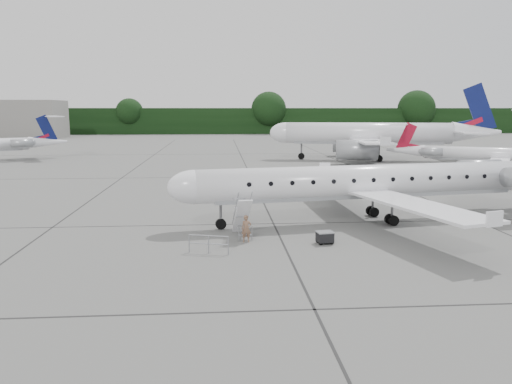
{
  "coord_description": "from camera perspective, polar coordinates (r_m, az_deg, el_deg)",
  "views": [
    {
      "loc": [
        -8.05,
        -27.92,
        7.76
      ],
      "look_at": [
        -5.64,
        4.66,
        2.3
      ],
      "focal_mm": 35.0,
      "sensor_mm": 36.0,
      "label": 1
    }
  ],
  "objects": [
    {
      "name": "passenger",
      "position": [
        29.36,
        -1.11,
        -4.22
      ],
      "size": [
        0.61,
        0.42,
        1.61
      ],
      "primitive_type": "imported",
      "rotation": [
        0.0,
        0.0,
        0.06
      ],
      "color": "brown",
      "rests_on": "ground"
    },
    {
      "name": "safety_railing",
      "position": [
        27.25,
        -5.44,
        -6.01
      ],
      "size": [
        2.14,
        0.66,
        1.0
      ],
      "primitive_type": null,
      "rotation": [
        0.0,
        0.0,
        -0.27
      ],
      "color": "gray",
      "rests_on": "ground"
    },
    {
      "name": "bg_regional_right",
      "position": [
        69.87,
        25.95,
        4.58
      ],
      "size": [
        27.28,
        24.4,
        5.89
      ],
      "primitive_type": null,
      "rotation": [
        0.0,
        0.0,
        2.69
      ],
      "color": "white",
      "rests_on": "ground"
    },
    {
      "name": "airstair",
      "position": [
        30.44,
        -1.61,
        -2.89
      ],
      "size": [
        1.18,
        2.27,
        2.47
      ],
      "primitive_type": null,
      "rotation": [
        0.0,
        0.0,
        0.16
      ],
      "color": "white",
      "rests_on": "ground"
    },
    {
      "name": "main_regional_jet",
      "position": [
        35.15,
        12.81,
        3.02
      ],
      "size": [
        33.91,
        26.77,
        7.89
      ],
      "primitive_type": null,
      "rotation": [
        0.0,
        0.0,
        0.16
      ],
      "color": "white",
      "rests_on": "ground"
    },
    {
      "name": "bg_narrowbody",
      "position": [
        78.02,
        12.67,
        7.73
      ],
      "size": [
        35.36,
        28.29,
        11.37
      ],
      "primitive_type": null,
      "rotation": [
        0.0,
        0.0,
        -0.19
      ],
      "color": "white",
      "rests_on": "ground"
    },
    {
      "name": "treeline",
      "position": [
        158.17,
        -1.33,
        8.12
      ],
      "size": [
        260.0,
        4.0,
        8.0
      ],
      "primitive_type": "cube",
      "color": "black",
      "rests_on": "ground"
    },
    {
      "name": "baggage_cart",
      "position": [
        29.38,
        7.87,
        -5.13
      ],
      "size": [
        1.0,
        0.86,
        0.78
      ],
      "primitive_type": null,
      "rotation": [
        0.0,
        0.0,
        0.15
      ],
      "color": "black",
      "rests_on": "ground"
    },
    {
      "name": "ground",
      "position": [
        30.07,
        11.5,
        -5.66
      ],
      "size": [
        320.0,
        320.0,
        0.0
      ],
      "primitive_type": "plane",
      "color": "slate",
      "rests_on": "ground"
    }
  ]
}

